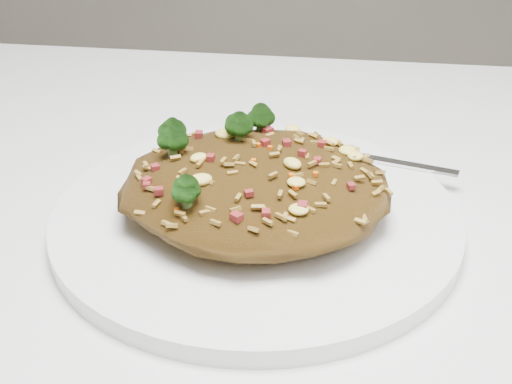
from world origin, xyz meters
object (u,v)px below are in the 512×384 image
plate (256,218)px  fried_rice (255,177)px  fork (369,158)px  dining_table (274,346)px

plate → fried_rice: size_ratio=1.54×
plate → fork: size_ratio=1.86×
fried_rice → fork: 0.12m
dining_table → fork: size_ratio=7.47×
fork → dining_table: bearing=-104.1°
fork → plate: bearing=-117.9°
plate → fork: bearing=47.8°
dining_table → fried_rice: bearing=123.0°
plate → fried_rice: 0.03m
plate → fork: fork is taller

